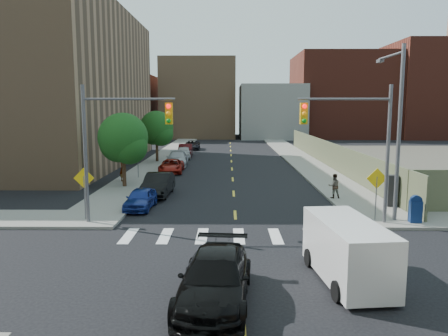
{
  "coord_description": "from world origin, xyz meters",
  "views": [
    {
      "loc": [
        -0.42,
        -15.51,
        5.92
      ],
      "look_at": [
        -0.65,
        12.43,
        2.0
      ],
      "focal_mm": 35.0,
      "sensor_mm": 36.0,
      "label": 1
    }
  ],
  "objects_px": {
    "parked_car_silver": "(177,159)",
    "parked_car_grey": "(192,145)",
    "parked_car_black": "(158,185)",
    "cargo_van": "(346,248)",
    "mailbox": "(415,209)",
    "payphone": "(392,191)",
    "pedestrian_west": "(123,168)",
    "black_sedan": "(215,279)",
    "parked_car_white": "(184,152)",
    "parked_car_red": "(171,166)",
    "parked_car_maroon": "(185,150)",
    "parked_car_blue": "(141,199)",
    "pedestrian_east": "(334,186)"
  },
  "relations": [
    {
      "from": "parked_car_blue",
      "to": "parked_car_grey",
      "type": "relative_size",
      "value": 0.81
    },
    {
      "from": "parked_car_white",
      "to": "pedestrian_west",
      "type": "bearing_deg",
      "value": -105.0
    },
    {
      "from": "cargo_van",
      "to": "pedestrian_west",
      "type": "xyz_separation_m",
      "value": [
        -12.29,
        19.38,
        0.01
      ]
    },
    {
      "from": "parked_car_silver",
      "to": "parked_car_red",
      "type": "bearing_deg",
      "value": -91.9
    },
    {
      "from": "parked_car_blue",
      "to": "mailbox",
      "type": "distance_m",
      "value": 14.93
    },
    {
      "from": "cargo_van",
      "to": "parked_car_white",
      "type": "bearing_deg",
      "value": 98.48
    },
    {
      "from": "parked_car_blue",
      "to": "black_sedan",
      "type": "bearing_deg",
      "value": -66.25
    },
    {
      "from": "mailbox",
      "to": "pedestrian_west",
      "type": "distance_m",
      "value": 21.57
    },
    {
      "from": "parked_car_silver",
      "to": "mailbox",
      "type": "relative_size",
      "value": 3.67
    },
    {
      "from": "parked_car_silver",
      "to": "payphone",
      "type": "bearing_deg",
      "value": -53.3
    },
    {
      "from": "parked_car_black",
      "to": "black_sedan",
      "type": "relative_size",
      "value": 0.89
    },
    {
      "from": "parked_car_red",
      "to": "payphone",
      "type": "height_order",
      "value": "payphone"
    },
    {
      "from": "cargo_van",
      "to": "mailbox",
      "type": "distance_m",
      "value": 8.88
    },
    {
      "from": "cargo_van",
      "to": "parked_car_grey",
      "type": "bearing_deg",
      "value": 95.1
    },
    {
      "from": "parked_car_blue",
      "to": "black_sedan",
      "type": "distance_m",
      "value": 13.11
    },
    {
      "from": "parked_car_red",
      "to": "black_sedan",
      "type": "bearing_deg",
      "value": -81.46
    },
    {
      "from": "parked_car_grey",
      "to": "cargo_van",
      "type": "height_order",
      "value": "cargo_van"
    },
    {
      "from": "parked_car_maroon",
      "to": "pedestrian_west",
      "type": "height_order",
      "value": "pedestrian_west"
    },
    {
      "from": "parked_car_maroon",
      "to": "pedestrian_east",
      "type": "relative_size",
      "value": 2.91
    },
    {
      "from": "parked_car_black",
      "to": "cargo_van",
      "type": "xyz_separation_m",
      "value": [
        8.73,
        -14.29,
        0.36
      ]
    },
    {
      "from": "parked_car_red",
      "to": "parked_car_silver",
      "type": "height_order",
      "value": "parked_car_silver"
    },
    {
      "from": "payphone",
      "to": "parked_car_black",
      "type": "bearing_deg",
      "value": 174.57
    },
    {
      "from": "mailbox",
      "to": "payphone",
      "type": "relative_size",
      "value": 0.75
    },
    {
      "from": "parked_car_maroon",
      "to": "parked_car_grey",
      "type": "height_order",
      "value": "parked_car_maroon"
    },
    {
      "from": "parked_car_silver",
      "to": "parked_car_grey",
      "type": "relative_size",
      "value": 1.15
    },
    {
      "from": "parked_car_red",
      "to": "parked_car_silver",
      "type": "relative_size",
      "value": 0.87
    },
    {
      "from": "parked_car_red",
      "to": "cargo_van",
      "type": "bearing_deg",
      "value": -71.15
    },
    {
      "from": "parked_car_grey",
      "to": "parked_car_white",
      "type": "bearing_deg",
      "value": -92.21
    },
    {
      "from": "parked_car_maroon",
      "to": "cargo_van",
      "type": "height_order",
      "value": "cargo_van"
    },
    {
      "from": "black_sedan",
      "to": "pedestrian_west",
      "type": "bearing_deg",
      "value": 115.21
    },
    {
      "from": "parked_car_maroon",
      "to": "pedestrian_east",
      "type": "bearing_deg",
      "value": -66.23
    },
    {
      "from": "black_sedan",
      "to": "payphone",
      "type": "bearing_deg",
      "value": 56.09
    },
    {
      "from": "parked_car_red",
      "to": "black_sedan",
      "type": "relative_size",
      "value": 0.86
    },
    {
      "from": "parked_car_white",
      "to": "black_sedan",
      "type": "xyz_separation_m",
      "value": [
        4.7,
        -37.44,
        0.04
      ]
    },
    {
      "from": "parked_car_maroon",
      "to": "black_sedan",
      "type": "distance_m",
      "value": 39.79
    },
    {
      "from": "parked_car_black",
      "to": "parked_car_grey",
      "type": "xyz_separation_m",
      "value": [
        -0.3,
        32.11,
        -0.14
      ]
    },
    {
      "from": "cargo_van",
      "to": "pedestrian_east",
      "type": "relative_size",
      "value": 3.07
    },
    {
      "from": "parked_car_maroon",
      "to": "payphone",
      "type": "bearing_deg",
      "value": -63.34
    },
    {
      "from": "parked_car_silver",
      "to": "parked_car_grey",
      "type": "height_order",
      "value": "parked_car_silver"
    },
    {
      "from": "parked_car_white",
      "to": "mailbox",
      "type": "relative_size",
      "value": 2.97
    },
    {
      "from": "parked_car_blue",
      "to": "parked_car_maroon",
      "type": "xyz_separation_m",
      "value": [
        0.0,
        27.27,
        0.13
      ]
    },
    {
      "from": "cargo_van",
      "to": "payphone",
      "type": "height_order",
      "value": "cargo_van"
    },
    {
      "from": "parked_car_white",
      "to": "pedestrian_west",
      "type": "distance_m",
      "value": 16.55
    },
    {
      "from": "parked_car_maroon",
      "to": "black_sedan",
      "type": "bearing_deg",
      "value": -85.05
    },
    {
      "from": "cargo_van",
      "to": "pedestrian_east",
      "type": "height_order",
      "value": "cargo_van"
    },
    {
      "from": "mailbox",
      "to": "payphone",
      "type": "xyz_separation_m",
      "value": [
        0.16,
        3.57,
        0.25
      ]
    },
    {
      "from": "black_sedan",
      "to": "parked_car_black",
      "type": "bearing_deg",
      "value": 109.79
    },
    {
      "from": "parked_car_blue",
      "to": "cargo_van",
      "type": "bearing_deg",
      "value": -45.99
    },
    {
      "from": "mailbox",
      "to": "pedestrian_west",
      "type": "height_order",
      "value": "pedestrian_west"
    },
    {
      "from": "parked_car_black",
      "to": "mailbox",
      "type": "xyz_separation_m",
      "value": [
        14.13,
        -7.24,
        0.07
      ]
    }
  ]
}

